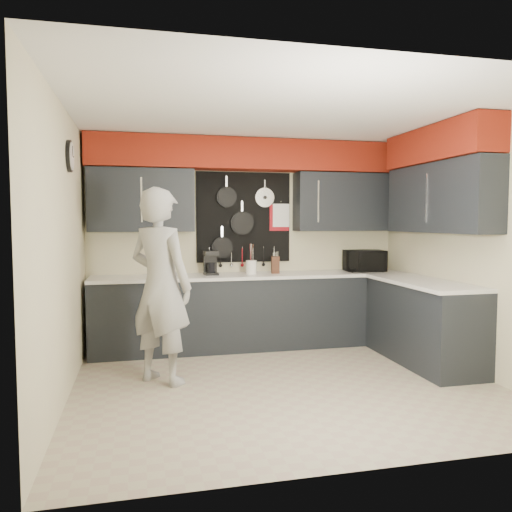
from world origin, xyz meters
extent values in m
plane|color=tan|center=(0.00, 0.00, 0.00)|extent=(4.00, 4.00, 0.00)
cube|color=beige|center=(0.00, 1.75, 1.30)|extent=(4.00, 0.01, 2.60)
cube|color=black|center=(-1.33, 1.59, 1.83)|extent=(1.24, 0.32, 0.75)
cube|color=black|center=(1.28, 1.59, 1.83)|extent=(1.34, 0.32, 0.75)
cube|color=maroon|center=(0.00, 1.57, 2.40)|extent=(3.94, 0.36, 0.38)
cube|color=black|center=(-0.05, 1.74, 1.62)|extent=(1.22, 0.03, 1.15)
cylinder|color=black|center=(-0.28, 1.70, 1.88)|extent=(0.26, 0.04, 0.26)
cylinder|color=black|center=(-0.08, 1.70, 1.55)|extent=(0.30, 0.04, 0.30)
cylinder|color=black|center=(-0.34, 1.70, 1.24)|extent=(0.27, 0.04, 0.27)
cylinder|color=silver|center=(0.22, 1.70, 1.88)|extent=(0.25, 0.02, 0.25)
cube|color=maroon|center=(0.42, 1.72, 1.62)|extent=(0.26, 0.01, 0.34)
cube|color=white|center=(0.44, 1.70, 1.65)|extent=(0.22, 0.01, 0.30)
cylinder|color=silver|center=(-0.50, 1.71, 1.13)|extent=(0.01, 0.01, 0.20)
cylinder|color=silver|center=(-0.36, 1.71, 1.13)|extent=(0.01, 0.01, 0.20)
cylinder|color=silver|center=(-0.22, 1.71, 1.13)|extent=(0.01, 0.01, 0.20)
cylinder|color=silver|center=(-0.08, 1.71, 1.13)|extent=(0.01, 0.01, 0.20)
cylinder|color=silver|center=(0.07, 1.71, 1.13)|extent=(0.01, 0.01, 0.20)
cylinder|color=silver|center=(0.21, 1.71, 1.13)|extent=(0.01, 0.01, 0.20)
cylinder|color=silver|center=(0.35, 1.71, 1.13)|extent=(0.01, 0.01, 0.20)
cube|color=beige|center=(2.00, 0.00, 1.30)|extent=(0.01, 3.50, 2.60)
cube|color=black|center=(1.84, 0.30, 1.83)|extent=(0.32, 1.70, 0.75)
cube|color=maroon|center=(1.82, 0.30, 2.40)|extent=(0.36, 1.70, 0.38)
cube|color=beige|center=(-2.00, 0.00, 1.30)|extent=(0.01, 3.50, 2.60)
cylinder|color=black|center=(-1.98, 0.40, 2.18)|extent=(0.04, 0.30, 0.30)
cylinder|color=white|center=(-1.96, 0.40, 2.18)|extent=(0.01, 0.26, 0.26)
cube|color=black|center=(0.00, 1.45, 0.44)|extent=(3.90, 0.60, 0.88)
cube|color=white|center=(0.00, 1.44, 0.90)|extent=(3.90, 0.63, 0.04)
cube|color=black|center=(1.70, 0.35, 0.44)|extent=(0.60, 1.60, 0.88)
cube|color=white|center=(1.69, 0.35, 0.90)|extent=(0.63, 1.60, 0.04)
cube|color=black|center=(0.00, 1.19, 0.05)|extent=(3.90, 0.06, 0.10)
imported|color=black|center=(1.50, 1.43, 1.06)|extent=(0.54, 0.40, 0.28)
cube|color=#371F11|center=(0.30, 1.45, 1.03)|extent=(0.11, 0.11, 0.21)
cylinder|color=white|center=(-0.02, 1.44, 1.01)|extent=(0.13, 0.13, 0.17)
cube|color=black|center=(-0.52, 1.47, 0.93)|extent=(0.17, 0.21, 0.03)
cube|color=black|center=(-0.52, 1.54, 1.07)|extent=(0.16, 0.06, 0.27)
cube|color=black|center=(-0.52, 1.47, 1.19)|extent=(0.17, 0.21, 0.05)
cylinder|color=black|center=(-0.52, 1.45, 1.01)|extent=(0.10, 0.10, 0.12)
imported|color=#9F9F9C|center=(-1.17, 0.32, 0.95)|extent=(0.82, 0.80, 1.90)
camera|label=1|loc=(-1.35, -4.56, 1.58)|focal=35.00mm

